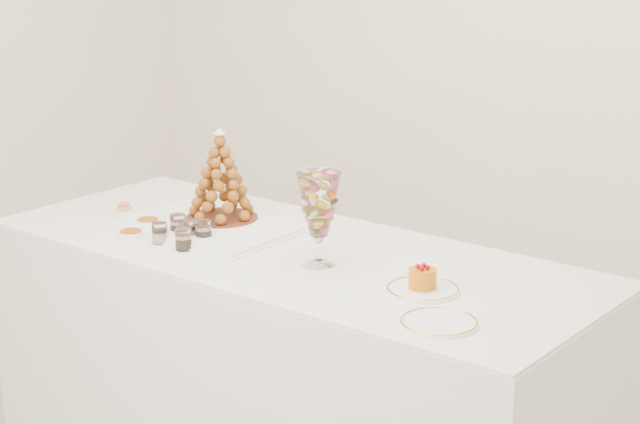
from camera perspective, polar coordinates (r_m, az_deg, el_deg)
The scene contains 15 objects.
buffet_table at distance 3.81m, azimuth -1.58°, elevation -8.02°, with size 2.27×1.03×0.84m.
lace_tray at distance 3.90m, azimuth -5.92°, elevation -0.77°, with size 0.60×0.45×0.02m, color white.
macaron_vase at distance 3.44m, azimuth -0.06°, elevation 0.36°, with size 0.14×0.14×0.31m.
cake_plate at distance 3.28m, azimuth 5.50°, elevation -4.14°, with size 0.23×0.23×0.01m, color white.
spare_plate at distance 3.03m, azimuth 6.36°, elevation -5.90°, with size 0.22×0.22×0.01m, color white.
pink_tart at distance 4.19m, azimuth -10.41°, elevation 0.30°, with size 0.06×0.06×0.04m.
verrine_a at distance 3.84m, azimuth -7.59°, elevation -0.68°, with size 0.06×0.06×0.08m, color white.
verrine_b at distance 3.78m, azimuth -6.99°, elevation -0.96°, with size 0.05×0.05×0.07m, color white.
verrine_c at distance 3.75m, azimuth -6.22°, elevation -1.00°, with size 0.06×0.06×0.08m, color white.
verrine_d at distance 3.76m, azimuth -8.55°, elevation -1.11°, with size 0.05×0.05×0.07m, color white.
verrine_e at distance 3.67m, azimuth -7.30°, elevation -1.45°, with size 0.06×0.06×0.08m, color white.
ramekin_back at distance 3.96m, azimuth -9.18°, elevation -0.59°, with size 0.08×0.08×0.03m, color white.
ramekin_front at distance 3.83m, azimuth -10.06°, elevation -1.22°, with size 0.09×0.09×0.03m, color white.
croquembouche at distance 3.92m, azimuth -5.32°, elevation 1.95°, with size 0.27×0.27×0.33m.
mousse_cake at distance 3.26m, azimuth 5.49°, elevation -3.53°, with size 0.09×0.09×0.08m.
Camera 1 is at (1.96, -2.56, 1.96)m, focal length 60.00 mm.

